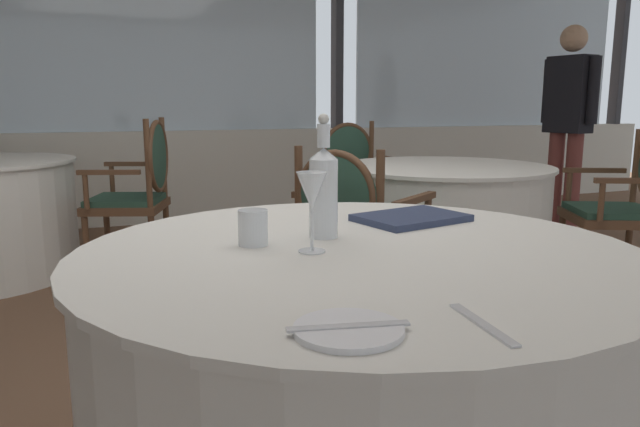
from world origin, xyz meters
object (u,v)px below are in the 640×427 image
Objects in this scene: dining_chair_0_2 at (352,230)px; menu_book at (411,218)px; water_tumbler at (253,228)px; dining_chair_1_0 at (140,185)px; diner_person_0 at (568,115)px; water_bottle at (323,189)px; side_plate at (348,330)px; dining_chair_0_1 at (355,176)px; dining_chair_0_0 at (628,199)px; wine_glass at (312,194)px.

menu_book is at bearing -136.56° from dining_chair_0_2.
dining_chair_1_0 is (-0.07, 2.49, -0.20)m from water_tumbler.
diner_person_0 is at bearing -3.65° from dining_chair_0_2.
water_bottle reaches higher than water_tumbler.
dining_chair_1_0 is (-0.27, 2.47, -0.29)m from water_bottle.
dining_chair_0_2 is at bearing 65.73° from menu_book.
side_plate is 0.18× the size of dining_chair_0_1.
dining_chair_0_0 reaches higher than side_plate.
side_plate is 0.68m from water_bottle.
menu_book is 0.84m from dining_chair_0_2.
side_plate is 0.17× the size of dining_chair_1_0.
dining_chair_0_2 reaches higher than menu_book.
water_tumbler is at bearing 111.15° from dining_chair_1_0.
water_bottle is 3.62× the size of water_tumbler.
dining_chair_0_0 is 0.54× the size of diner_person_0.
diner_person_0 reaches higher than menu_book.
water_bottle is (0.21, 0.63, 0.12)m from side_plate.
water_bottle is at bearing -31.15° from dining_chair_0_1.
dining_chair_0_0 is 0.94× the size of dining_chair_1_0.
wine_glass is at bearing -150.76° from diner_person_0.
water_tumbler is at bearing -178.67° from menu_book.
dining_chair_1_0 is (-0.18, 2.61, -0.30)m from wine_glass.
side_plate is 4.72m from diner_person_0.
dining_chair_1_0 reaches higher than dining_chair_0_1.
wine_glass is 1.24m from dining_chair_0_2.
dining_chair_0_1 is at bearing 56.53° from menu_book.
dining_chair_0_0 reaches higher than menu_book.
water_bottle is at bearing 115.65° from dining_chair_1_0.
dining_chair_1_0 is at bearing 94.02° from wine_glass.
dining_chair_0_1 is (1.45, 2.54, -0.22)m from water_tumbler.
wine_glass is 2.15× the size of water_tumbler.
dining_chair_0_2 is (-0.77, -1.62, -0.02)m from dining_chair_0_1.
wine_glass is 0.21× the size of dining_chair_0_2.
dining_chair_1_0 is at bearing 91.73° from menu_book.
diner_person_0 is at bearing 27.56° from menu_book.
dining_chair_0_1 is (1.34, 2.66, -0.31)m from wine_glass.
water_tumbler is 2.94m from dining_chair_0_1.
dining_chair_0_0 is 1.86m from diner_person_0.
dining_chair_0_2 is (0.70, 1.53, -0.20)m from side_plate.
dining_chair_1_0 is at bearing 91.67° from water_tumbler.
water_tumbler reaches higher than side_plate.
diner_person_0 reaches higher than dining_chair_1_0.
wine_glass is 0.20× the size of dining_chair_0_0.
water_bottle is 4.15m from diner_person_0.
water_tumbler is (-0.11, 0.12, -0.10)m from wine_glass.
menu_book is (0.54, 0.74, 0.01)m from side_plate.
diner_person_0 is (0.98, 1.52, 0.44)m from dining_chair_0_0.
dining_chair_1_0 is at bearing 171.74° from diner_person_0.
side_plate is at bearing -104.27° from wine_glass.
dining_chair_0_0 is at bearing -132.47° from diner_person_0.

